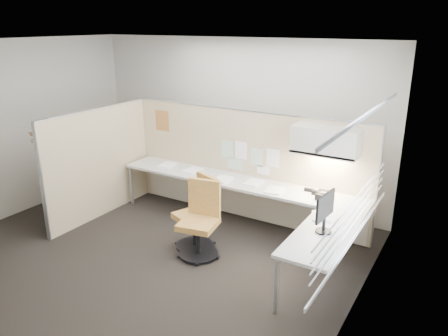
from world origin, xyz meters
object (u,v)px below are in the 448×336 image
Objects in this scene: chair_left at (199,215)px; chair_right at (200,222)px; desk at (252,196)px; monitor at (325,210)px; phone at (324,195)px.

chair_right is (0.13, -0.16, -0.00)m from chair_left.
desk is 3.92× the size of chair_left.
chair_left is 0.21m from chair_right.
desk is at bearing 82.17° from chair_left.
monitor is at bearing -8.62° from chair_right.
chair_left is at bearing -150.19° from phone.
chair_left is 4.87× the size of phone.
monitor is 1.04m from phone.
chair_right is 1.72m from phone.
phone is at bearing 23.59° from monitor.
chair_right reaches higher than desk.
chair_left reaches higher than phone.
chair_left is at bearing -120.07° from desk.
chair_right is at bearing -108.39° from desk.
chair_left is 1.74m from phone.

